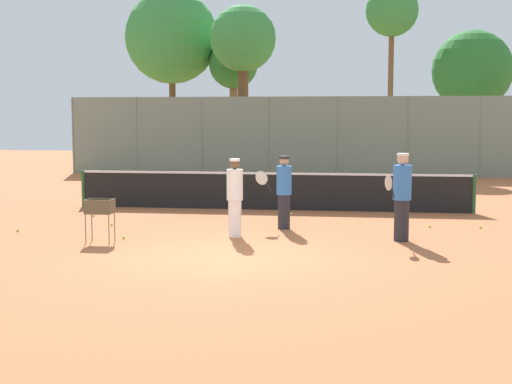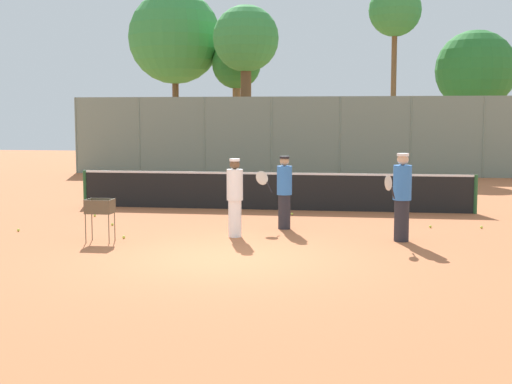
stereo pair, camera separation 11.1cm
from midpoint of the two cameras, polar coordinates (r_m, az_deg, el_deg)
ground_plane at (r=13.38m, az=-2.64°, el=-5.37°), size 80.00×80.00×0.00m
tennis_net at (r=20.27m, az=1.07°, el=0.13°), size 11.30×0.10×1.07m
back_fence at (r=32.03m, az=3.66°, el=4.48°), size 21.66×0.08×3.54m
tree_0 at (r=36.75m, az=16.82°, el=9.27°), size 3.89×3.89×6.83m
tree_1 at (r=35.85m, az=10.73°, el=13.92°), size 2.52×2.52×9.00m
tree_2 at (r=38.94m, az=-6.84°, el=12.17°), size 4.93×4.93×9.30m
tree_3 at (r=37.79m, az=-1.90°, el=9.97°), size 2.55×2.55×6.65m
tree_4 at (r=35.53m, az=-1.14°, el=11.94°), size 3.24×3.24×8.06m
player_white_outfit at (r=16.80m, az=2.04°, el=0.06°), size 0.91×0.36×1.73m
player_red_cap at (r=15.43m, az=11.39°, el=-0.30°), size 0.63×0.84×1.88m
player_yellow_shirt at (r=15.68m, az=-1.91°, el=-0.36°), size 0.41×0.89×1.73m
ball_cart at (r=15.43m, az=-12.62°, el=-1.40°), size 0.56×0.41×0.91m
tennis_ball_0 at (r=17.77m, az=17.36°, el=-2.69°), size 0.07×0.07×0.07m
tennis_ball_1 at (r=17.39m, az=-18.71°, el=-2.92°), size 0.07×0.07×0.07m
tennis_ball_2 at (r=19.40m, az=-13.02°, el=-1.85°), size 0.07×0.07×0.07m
tennis_ball_3 at (r=19.27m, az=2.66°, el=-1.76°), size 0.07×0.07×0.07m
tennis_ball_4 at (r=15.82m, az=-10.74°, el=-3.57°), size 0.07×0.07×0.07m
tennis_ball_5 at (r=17.56m, az=13.55°, el=-2.68°), size 0.07×0.07×0.07m
tennis_ball_6 at (r=17.73m, az=-11.65°, el=-2.56°), size 0.07×0.07×0.07m
parked_car at (r=36.47m, az=12.07°, el=2.80°), size 4.20×1.70×1.60m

